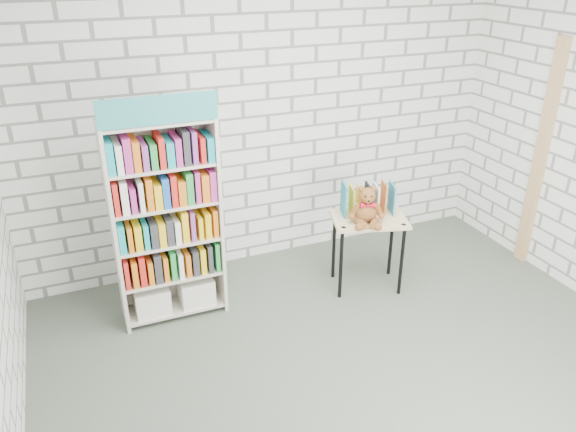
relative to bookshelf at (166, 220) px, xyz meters
name	(u,v)px	position (x,y,z in m)	size (l,w,h in m)	color
ground	(371,380)	(1.09, -1.36, -0.85)	(4.50, 4.50, 0.00)	#495346
room_shell	(391,136)	(1.09, -1.36, 0.94)	(4.52, 4.02, 2.81)	silver
bookshelf	(166,220)	(0.00, 0.00, 0.00)	(0.83, 0.32, 1.85)	beige
display_table	(369,228)	(1.67, -0.25, -0.27)	(0.72, 0.59, 0.67)	#CEB57B
table_books	(368,199)	(1.70, -0.15, -0.04)	(0.47, 0.31, 0.26)	teal
teddy_bear	(367,209)	(1.59, -0.32, -0.04)	(0.30, 0.29, 0.32)	brown
door_trim	(540,157)	(3.32, -0.41, 0.20)	(0.05, 0.12, 2.10)	tan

